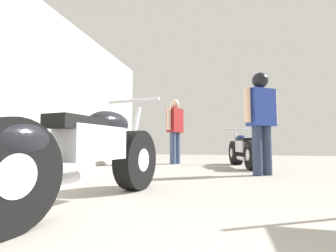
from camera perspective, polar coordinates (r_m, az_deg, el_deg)
name	(u,v)px	position (r m, az deg, el deg)	size (l,w,h in m)	color
ground_plane	(215,182)	(3.44, 10.74, -12.56)	(16.79, 16.79, 0.00)	gray
garage_partition_left	(43,88)	(4.58, -27.02, 7.80)	(0.08, 7.69, 2.84)	#B7B5AD
motorcycle_maroon_cruiser	(89,154)	(2.15, -17.90, -6.08)	(0.69, 2.15, 1.00)	black
motorcycle_black_naked	(244,151)	(5.72, 17.18, -5.45)	(0.72, 1.90, 0.89)	black
mechanic_in_blue	(175,127)	(6.35, 1.64, -0.25)	(0.39, 0.65, 1.66)	#384766
mechanic_with_helmet	(261,113)	(4.34, 20.71, 2.81)	(0.60, 0.47, 1.69)	#2D3851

